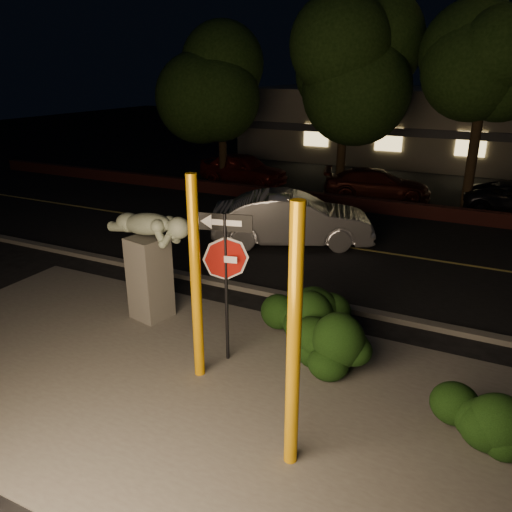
{
  "coord_description": "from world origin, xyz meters",
  "views": [
    {
      "loc": [
        3.46,
        -6.91,
        5.03
      ],
      "look_at": [
        -0.57,
        1.3,
        1.6
      ],
      "focal_mm": 35.0,
      "sensor_mm": 36.0,
      "label": 1
    }
  ],
  "objects_px": {
    "signpost": "(226,259)",
    "parked_car_darkred": "(377,184)",
    "yellow_pole_right": "(294,344)",
    "yellow_pole_left": "(196,281)",
    "silver_sedan": "(292,219)",
    "parked_car_red": "(243,169)",
    "sculpture": "(149,253)"
  },
  "relations": [
    {
      "from": "yellow_pole_left",
      "to": "parked_car_red",
      "type": "bearing_deg",
      "value": 114.76
    },
    {
      "from": "yellow_pole_left",
      "to": "silver_sedan",
      "type": "bearing_deg",
      "value": 99.61
    },
    {
      "from": "silver_sedan",
      "to": "yellow_pole_right",
      "type": "bearing_deg",
      "value": 178.04
    },
    {
      "from": "yellow_pole_right",
      "to": "parked_car_darkred",
      "type": "height_order",
      "value": "yellow_pole_right"
    },
    {
      "from": "yellow_pole_left",
      "to": "parked_car_red",
      "type": "xyz_separation_m",
      "value": [
        -6.5,
        14.09,
        -1.06
      ]
    },
    {
      "from": "signpost",
      "to": "sculpture",
      "type": "bearing_deg",
      "value": 148.33
    },
    {
      "from": "yellow_pole_left",
      "to": "signpost",
      "type": "bearing_deg",
      "value": 72.31
    },
    {
      "from": "silver_sedan",
      "to": "parked_car_darkred",
      "type": "bearing_deg",
      "value": -32.43
    },
    {
      "from": "yellow_pole_left",
      "to": "silver_sedan",
      "type": "xyz_separation_m",
      "value": [
        -1.22,
        7.21,
        -0.99
      ]
    },
    {
      "from": "yellow_pole_left",
      "to": "silver_sedan",
      "type": "distance_m",
      "value": 7.38
    },
    {
      "from": "signpost",
      "to": "parked_car_red",
      "type": "xyz_separation_m",
      "value": [
        -6.7,
        13.46,
        -1.26
      ]
    },
    {
      "from": "signpost",
      "to": "parked_car_red",
      "type": "relative_size",
      "value": 0.66
    },
    {
      "from": "parked_car_red",
      "to": "parked_car_darkred",
      "type": "relative_size",
      "value": 0.98
    },
    {
      "from": "yellow_pole_right",
      "to": "signpost",
      "type": "relative_size",
      "value": 1.32
    },
    {
      "from": "yellow_pole_right",
      "to": "parked_car_darkred",
      "type": "relative_size",
      "value": 0.85
    },
    {
      "from": "parked_car_red",
      "to": "parked_car_darkred",
      "type": "distance_m",
      "value": 6.26
    },
    {
      "from": "yellow_pole_left",
      "to": "yellow_pole_right",
      "type": "xyz_separation_m",
      "value": [
        2.22,
        -1.22,
        0.05
      ]
    },
    {
      "from": "silver_sedan",
      "to": "signpost",
      "type": "bearing_deg",
      "value": 168.06
    },
    {
      "from": "sculpture",
      "to": "silver_sedan",
      "type": "height_order",
      "value": "sculpture"
    },
    {
      "from": "yellow_pole_right",
      "to": "parked_car_darkred",
      "type": "xyz_separation_m",
      "value": [
        -2.46,
        15.14,
        -1.21
      ]
    },
    {
      "from": "parked_car_darkred",
      "to": "yellow_pole_right",
      "type": "bearing_deg",
      "value": 173.65
    },
    {
      "from": "sculpture",
      "to": "silver_sedan",
      "type": "relative_size",
      "value": 0.51
    },
    {
      "from": "signpost",
      "to": "parked_car_darkred",
      "type": "bearing_deg",
      "value": 78.74
    },
    {
      "from": "yellow_pole_right",
      "to": "parked_car_red",
      "type": "relative_size",
      "value": 0.87
    },
    {
      "from": "silver_sedan",
      "to": "parked_car_darkred",
      "type": "relative_size",
      "value": 1.11
    },
    {
      "from": "yellow_pole_right",
      "to": "silver_sedan",
      "type": "relative_size",
      "value": 0.77
    },
    {
      "from": "yellow_pole_right",
      "to": "signpost",
      "type": "bearing_deg",
      "value": 137.36
    },
    {
      "from": "sculpture",
      "to": "parked_car_red",
      "type": "height_order",
      "value": "sculpture"
    },
    {
      "from": "yellow_pole_right",
      "to": "silver_sedan",
      "type": "xyz_separation_m",
      "value": [
        -3.44,
        8.43,
        -1.05
      ]
    },
    {
      "from": "parked_car_red",
      "to": "signpost",
      "type": "bearing_deg",
      "value": -146.27
    },
    {
      "from": "signpost",
      "to": "yellow_pole_left",
      "type": "bearing_deg",
      "value": -120.87
    },
    {
      "from": "signpost",
      "to": "parked_car_red",
      "type": "height_order",
      "value": "signpost"
    }
  ]
}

